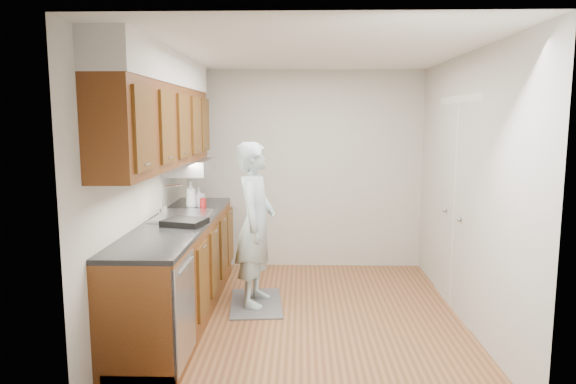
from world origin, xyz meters
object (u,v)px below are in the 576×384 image
Objects in this scene: soap_bottle_a at (191,195)px; soda_can at (203,204)px; soap_bottle_b at (199,197)px; dish_rack at (185,222)px; person at (255,213)px.

soda_can is at bearing -28.69° from soap_bottle_a.
soap_bottle_b reaches higher than soda_can.
soda_can is at bearing -64.82° from soap_bottle_b.
soap_bottle_b is at bearing 109.20° from dish_rack.
soap_bottle_b is at bearing 115.18° from soda_can.
person reaches higher than soap_bottle_b.
soap_bottle_b is (-0.66, 0.44, 0.10)m from person.
soap_bottle_b is 1.77× the size of soda_can.
soap_bottle_b is at bearing 63.85° from person.
dish_rack is at bearing -81.52° from soap_bottle_a.
soda_can is (-0.58, 0.28, 0.05)m from person.
soap_bottle_a reaches higher than dish_rack.
soap_bottle_a is at bearing -126.47° from soap_bottle_b.
soap_bottle_a is at bearing 113.73° from dish_rack.
dish_rack is (-0.59, -0.54, 0.01)m from person.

